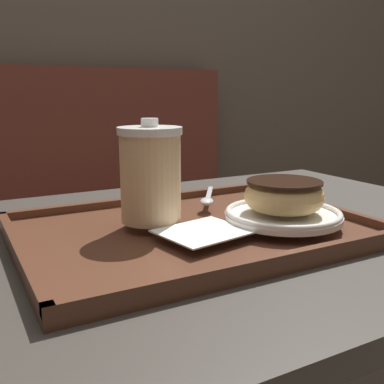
{
  "coord_description": "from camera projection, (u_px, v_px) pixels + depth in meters",
  "views": [
    {
      "loc": [
        -0.3,
        -0.56,
        0.91
      ],
      "look_at": [
        -0.01,
        -0.02,
        0.78
      ],
      "focal_mm": 42.0,
      "sensor_mm": 36.0,
      "label": 1
    }
  ],
  "objects": [
    {
      "name": "wall_behind",
      "position": [
        34.0,
        5.0,
        1.5
      ],
      "size": [
        8.0,
        0.05,
        2.4
      ],
      "color": "brown",
      "rests_on": "ground_plane"
    },
    {
      "name": "cafe_table",
      "position": [
        190.0,
        322.0,
        0.69
      ],
      "size": [
        1.04,
        0.68,
        0.71
      ],
      "color": "#38332D",
      "rests_on": "ground_plane"
    },
    {
      "name": "serving_tray",
      "position": [
        192.0,
        231.0,
        0.64
      ],
      "size": [
        0.47,
        0.35,
        0.02
      ],
      "color": "#512D1E",
      "rests_on": "cafe_table"
    },
    {
      "name": "napkin_paper",
      "position": [
        203.0,
        231.0,
        0.57
      ],
      "size": [
        0.12,
        0.11,
        0.0
      ],
      "rotation": [
        0.0,
        0.0,
        0.18
      ],
      "color": "white",
      "rests_on": "serving_tray"
    },
    {
      "name": "coffee_cup_front",
      "position": [
        151.0,
        174.0,
        0.61
      ],
      "size": [
        0.09,
        0.09,
        0.14
      ],
      "color": "#E0B784",
      "rests_on": "serving_tray"
    },
    {
      "name": "plate_with_chocolate_donut",
      "position": [
        283.0,
        214.0,
        0.63
      ],
      "size": [
        0.16,
        0.16,
        0.01
      ],
      "color": "white",
      "rests_on": "serving_tray"
    },
    {
      "name": "donut_chocolate_glazed",
      "position": [
        284.0,
        195.0,
        0.63
      ],
      "size": [
        0.11,
        0.11,
        0.04
      ],
      "color": "#DBB270",
      "rests_on": "plate_with_chocolate_donut"
    },
    {
      "name": "spoon",
      "position": [
        207.0,
        199.0,
        0.73
      ],
      "size": [
        0.09,
        0.13,
        0.01
      ],
      "rotation": [
        0.0,
        0.0,
        4.12
      ],
      "color": "silver",
      "rests_on": "serving_tray"
    }
  ]
}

